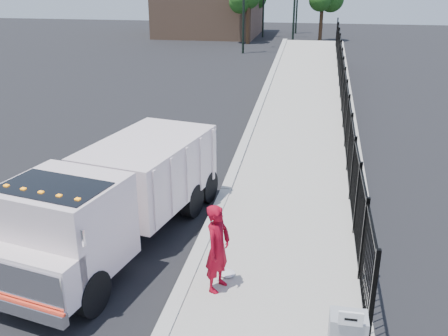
# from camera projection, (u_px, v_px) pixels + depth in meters

# --- Properties ---
(ground) EXTENTS (120.00, 120.00, 0.00)m
(ground) POSITION_uv_depth(u_px,v_px,m) (194.00, 266.00, 11.04)
(ground) COLOR black
(ground) RESTS_ON ground
(sidewalk) EXTENTS (3.55, 12.00, 0.12)m
(sidewalk) POSITION_uv_depth(u_px,v_px,m) (272.00, 334.00, 8.86)
(sidewalk) COLOR #9E998E
(sidewalk) RESTS_ON ground
(curb) EXTENTS (0.30, 12.00, 0.16)m
(curb) POSITION_uv_depth(u_px,v_px,m) (168.00, 321.00, 9.18)
(curb) COLOR #ADAAA3
(curb) RESTS_ON ground
(ramp) EXTENTS (3.95, 24.06, 3.19)m
(ramp) POSITION_uv_depth(u_px,v_px,m) (309.00, 101.00, 25.34)
(ramp) COLOR #9E998E
(ramp) RESTS_ON ground
(iron_fence) EXTENTS (0.10, 28.00, 1.80)m
(iron_fence) POSITION_uv_depth(u_px,v_px,m) (342.00, 104.00, 21.11)
(iron_fence) COLOR black
(iron_fence) RESTS_ON ground
(truck) EXTENTS (3.48, 7.15, 2.35)m
(truck) POSITION_uv_depth(u_px,v_px,m) (115.00, 195.00, 11.41)
(truck) COLOR black
(truck) RESTS_ON ground
(worker) EXTENTS (0.63, 0.77, 1.83)m
(worker) POSITION_uv_depth(u_px,v_px,m) (218.00, 248.00, 9.75)
(worker) COLOR maroon
(worker) RESTS_ON sidewalk
(arrow_sign) EXTENTS (0.35, 0.04, 0.22)m
(arrow_sign) POSITION_uv_depth(u_px,v_px,m) (351.00, 319.00, 7.06)
(arrow_sign) COLOR white
(arrow_sign) RESTS_ON utility_cabinet
(debris) EXTENTS (0.34, 0.34, 0.09)m
(debris) POSITION_uv_depth(u_px,v_px,m) (227.00, 273.00, 10.49)
(debris) COLOR silver
(debris) RESTS_ON sidewalk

